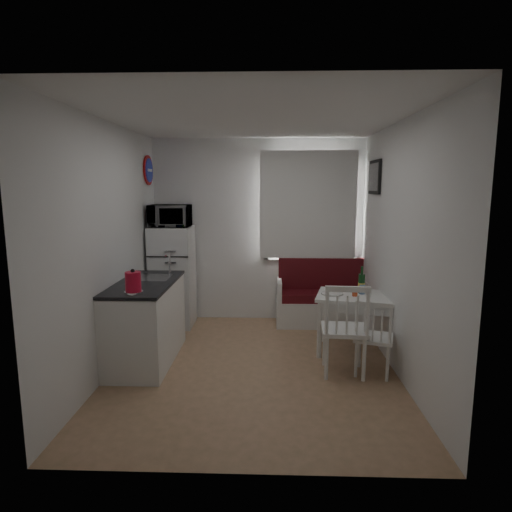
% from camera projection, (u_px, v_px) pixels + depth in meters
% --- Properties ---
extents(floor, '(3.00, 3.50, 0.02)m').
position_uv_depth(floor, '(253.00, 367.00, 4.64)').
color(floor, '#997751').
rests_on(floor, ground).
extents(ceiling, '(3.00, 3.50, 0.02)m').
position_uv_depth(ceiling, '(253.00, 118.00, 4.22)').
color(ceiling, white).
rests_on(ceiling, wall_back).
extents(wall_back, '(3.00, 0.02, 2.60)m').
position_uv_depth(wall_back, '(258.00, 231.00, 6.15)').
color(wall_back, white).
rests_on(wall_back, floor).
extents(wall_front, '(3.00, 0.02, 2.60)m').
position_uv_depth(wall_front, '(242.00, 288.00, 2.70)').
color(wall_front, white).
rests_on(wall_front, floor).
extents(wall_left, '(0.02, 3.50, 2.60)m').
position_uv_depth(wall_left, '(110.00, 248.00, 4.48)').
color(wall_left, white).
rests_on(wall_left, floor).
extents(wall_right, '(0.02, 3.50, 2.60)m').
position_uv_depth(wall_right, '(399.00, 249.00, 4.38)').
color(wall_right, white).
rests_on(wall_right, floor).
extents(window, '(1.22, 0.06, 1.47)m').
position_uv_depth(window, '(307.00, 209.00, 6.05)').
color(window, white).
rests_on(window, wall_back).
extents(curtain, '(1.35, 0.02, 1.50)m').
position_uv_depth(curtain, '(308.00, 205.00, 5.97)').
color(curtain, white).
rests_on(curtain, wall_back).
extents(kitchen_counter, '(0.62, 1.32, 1.16)m').
position_uv_depth(kitchen_counter, '(146.00, 321.00, 4.76)').
color(kitchen_counter, white).
rests_on(kitchen_counter, floor).
extents(wall_sign, '(0.03, 0.40, 0.40)m').
position_uv_depth(wall_sign, '(149.00, 170.00, 5.77)').
color(wall_sign, '#1C2EA9').
rests_on(wall_sign, wall_left).
extents(picture_frame, '(0.04, 0.52, 0.42)m').
position_uv_depth(picture_frame, '(374.00, 177.00, 5.34)').
color(picture_frame, black).
rests_on(picture_frame, wall_right).
extents(bench, '(1.29, 0.50, 0.93)m').
position_uv_depth(bench, '(322.00, 303.00, 6.05)').
color(bench, white).
rests_on(bench, floor).
extents(dining_table, '(1.05, 0.84, 0.70)m').
position_uv_depth(dining_table, '(358.00, 302.00, 4.95)').
color(dining_table, white).
rests_on(dining_table, floor).
extents(chair_left, '(0.49, 0.47, 0.52)m').
position_uv_depth(chair_left, '(346.00, 320.00, 4.30)').
color(chair_left, white).
rests_on(chair_left, floor).
extents(chair_right, '(0.47, 0.46, 0.44)m').
position_uv_depth(chair_right, '(376.00, 330.00, 4.32)').
color(chair_right, white).
rests_on(chair_right, floor).
extents(fridge, '(0.56, 0.56, 1.39)m').
position_uv_depth(fridge, '(173.00, 276.00, 5.95)').
color(fridge, white).
rests_on(fridge, floor).
extents(microwave, '(0.54, 0.37, 0.30)m').
position_uv_depth(microwave, '(170.00, 216.00, 5.76)').
color(microwave, white).
rests_on(microwave, fridge).
extents(kettle, '(0.18, 0.18, 0.24)m').
position_uv_depth(kettle, '(133.00, 282.00, 4.14)').
color(kettle, red).
rests_on(kettle, kitchen_counter).
extents(wine_bottle, '(0.08, 0.08, 0.32)m').
position_uv_depth(wine_bottle, '(362.00, 280.00, 5.01)').
color(wine_bottle, '#133B19').
rests_on(wine_bottle, dining_table).
extents(drinking_glass_orange, '(0.06, 0.06, 0.10)m').
position_uv_depth(drinking_glass_orange, '(355.00, 292.00, 4.88)').
color(drinking_glass_orange, '#D14B22').
rests_on(drinking_glass_orange, dining_table).
extents(drinking_glass_blue, '(0.06, 0.06, 0.11)m').
position_uv_depth(drinking_glass_blue, '(362.00, 289.00, 4.97)').
color(drinking_glass_blue, '#7395C3').
rests_on(drinking_glass_blue, dining_table).
extents(plate, '(0.25, 0.25, 0.02)m').
position_uv_depth(plate, '(332.00, 294.00, 4.96)').
color(plate, white).
rests_on(plate, dining_table).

